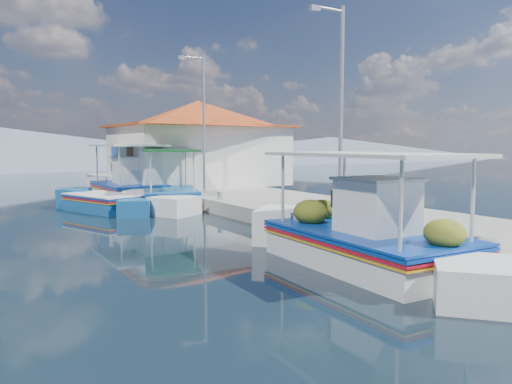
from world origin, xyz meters
TOP-DOWN VIEW (x-y plane):
  - ground at (0.00, 0.00)m, footprint 160.00×160.00m
  - quay at (5.90, 6.00)m, footprint 5.00×44.00m
  - bollards at (3.80, 5.25)m, footprint 0.20×17.20m
  - main_caique at (2.49, -1.16)m, footprint 2.66×8.22m
  - caique_green_canopy at (2.77, 10.67)m, footprint 3.57×6.81m
  - caique_blue_hull at (0.06, 10.74)m, footprint 2.90×5.45m
  - caique_far at (2.01, 13.79)m, footprint 2.50×8.31m
  - harbor_building at (6.20, 15.00)m, footprint 10.49×10.49m
  - lamp_post_near at (4.51, 2.00)m, footprint 1.21×0.14m
  - lamp_post_far at (4.51, 11.00)m, footprint 1.21×0.14m
  - mountain_ridge at (6.54, 56.00)m, footprint 171.40×96.00m

SIDE VIEW (x-z plane):
  - ground at x=0.00m, z-range 0.00..0.00m
  - quay at x=5.90m, z-range 0.00..0.50m
  - caique_blue_hull at x=0.06m, z-range -0.24..0.79m
  - caique_green_canopy at x=2.77m, z-range -0.94..1.74m
  - main_caique at x=2.49m, z-range -0.83..1.88m
  - caique_far at x=2.01m, z-range -0.92..1.99m
  - bollards at x=3.80m, z-range 0.50..0.80m
  - mountain_ridge at x=6.54m, z-range -0.71..4.79m
  - harbor_building at x=6.20m, z-range 0.58..4.98m
  - lamp_post_near at x=4.51m, z-range 0.85..6.85m
  - lamp_post_far at x=4.51m, z-range 0.85..6.85m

